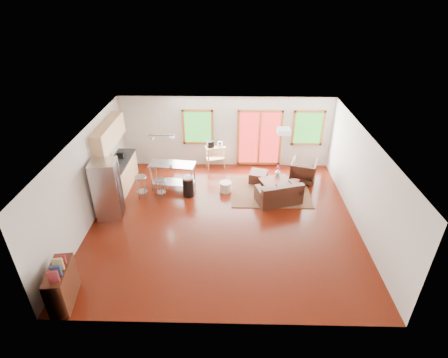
{
  "coord_description": "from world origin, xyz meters",
  "views": [
    {
      "loc": [
        0.19,
        -8.18,
        6.06
      ],
      "look_at": [
        0.0,
        0.3,
        1.2
      ],
      "focal_mm": 28.0,
      "sensor_mm": 36.0,
      "label": 1
    }
  ],
  "objects_px": {
    "loveseat": "(279,195)",
    "island": "(173,172)",
    "coffee_table": "(275,181)",
    "kitchen_cart": "(215,149)",
    "armchair": "(303,170)",
    "refrigerator": "(108,190)",
    "ottoman": "(258,177)",
    "rug": "(270,191)"
  },
  "relations": [
    {
      "from": "armchair",
      "to": "kitchen_cart",
      "type": "height_order",
      "value": "kitchen_cart"
    },
    {
      "from": "rug",
      "to": "loveseat",
      "type": "relative_size",
      "value": 1.69
    },
    {
      "from": "armchair",
      "to": "kitchen_cart",
      "type": "xyz_separation_m",
      "value": [
        -3.07,
        0.91,
        0.31
      ]
    },
    {
      "from": "coffee_table",
      "to": "kitchen_cart",
      "type": "bearing_deg",
      "value": 143.36
    },
    {
      "from": "ottoman",
      "to": "rug",
      "type": "bearing_deg",
      "value": -60.91
    },
    {
      "from": "rug",
      "to": "refrigerator",
      "type": "xyz_separation_m",
      "value": [
        -4.79,
        -1.41,
        0.87
      ]
    },
    {
      "from": "coffee_table",
      "to": "refrigerator",
      "type": "distance_m",
      "value": 5.21
    },
    {
      "from": "refrigerator",
      "to": "kitchen_cart",
      "type": "height_order",
      "value": "refrigerator"
    },
    {
      "from": "armchair",
      "to": "ottoman",
      "type": "distance_m",
      "value": 1.55
    },
    {
      "from": "loveseat",
      "to": "kitchen_cart",
      "type": "bearing_deg",
      "value": 115.05
    },
    {
      "from": "coffee_table",
      "to": "island",
      "type": "bearing_deg",
      "value": -179.61
    },
    {
      "from": "ottoman",
      "to": "island",
      "type": "height_order",
      "value": "island"
    },
    {
      "from": "armchair",
      "to": "island",
      "type": "distance_m",
      "value": 4.41
    },
    {
      "from": "loveseat",
      "to": "island",
      "type": "bearing_deg",
      "value": 150.11
    },
    {
      "from": "refrigerator",
      "to": "kitchen_cart",
      "type": "distance_m",
      "value": 4.23
    },
    {
      "from": "armchair",
      "to": "island",
      "type": "relative_size",
      "value": 0.55
    },
    {
      "from": "ottoman",
      "to": "armchair",
      "type": "bearing_deg",
      "value": 4.51
    },
    {
      "from": "rug",
      "to": "refrigerator",
      "type": "distance_m",
      "value": 5.07
    },
    {
      "from": "coffee_table",
      "to": "armchair",
      "type": "relative_size",
      "value": 1.28
    },
    {
      "from": "rug",
      "to": "coffee_table",
      "type": "height_order",
      "value": "coffee_table"
    },
    {
      "from": "rug",
      "to": "coffee_table",
      "type": "bearing_deg",
      "value": 46.55
    },
    {
      "from": "rug",
      "to": "kitchen_cart",
      "type": "height_order",
      "value": "kitchen_cart"
    },
    {
      "from": "loveseat",
      "to": "island",
      "type": "xyz_separation_m",
      "value": [
        -3.38,
        0.75,
        0.36
      ]
    },
    {
      "from": "ottoman",
      "to": "refrigerator",
      "type": "height_order",
      "value": "refrigerator"
    },
    {
      "from": "rug",
      "to": "island",
      "type": "distance_m",
      "value": 3.25
    },
    {
      "from": "ottoman",
      "to": "kitchen_cart",
      "type": "relative_size",
      "value": 0.53
    },
    {
      "from": "refrigerator",
      "to": "rug",
      "type": "bearing_deg",
      "value": 9.2
    },
    {
      "from": "loveseat",
      "to": "armchair",
      "type": "relative_size",
      "value": 1.78
    },
    {
      "from": "coffee_table",
      "to": "refrigerator",
      "type": "xyz_separation_m",
      "value": [
        -4.94,
        -1.57,
        0.56
      ]
    },
    {
      "from": "coffee_table",
      "to": "ottoman",
      "type": "bearing_deg",
      "value": 135.65
    },
    {
      "from": "loveseat",
      "to": "coffee_table",
      "type": "height_order",
      "value": "loveseat"
    },
    {
      "from": "coffee_table",
      "to": "kitchen_cart",
      "type": "height_order",
      "value": "kitchen_cart"
    },
    {
      "from": "rug",
      "to": "ottoman",
      "type": "bearing_deg",
      "value": 119.09
    },
    {
      "from": "island",
      "to": "kitchen_cart",
      "type": "relative_size",
      "value": 1.42
    },
    {
      "from": "rug",
      "to": "kitchen_cart",
      "type": "bearing_deg",
      "value": 138.66
    },
    {
      "from": "refrigerator",
      "to": "island",
      "type": "bearing_deg",
      "value": 36.55
    },
    {
      "from": "refrigerator",
      "to": "island",
      "type": "xyz_separation_m",
      "value": [
        1.61,
        1.54,
        -0.24
      ]
    },
    {
      "from": "coffee_table",
      "to": "armchair",
      "type": "xyz_separation_m",
      "value": [
        1.03,
        0.61,
        0.1
      ]
    },
    {
      "from": "island",
      "to": "kitchen_cart",
      "type": "xyz_separation_m",
      "value": [
        1.29,
        1.54,
        0.09
      ]
    },
    {
      "from": "rug",
      "to": "coffee_table",
      "type": "relative_size",
      "value": 2.36
    },
    {
      "from": "refrigerator",
      "to": "kitchen_cart",
      "type": "relative_size",
      "value": 1.65
    },
    {
      "from": "armchair",
      "to": "refrigerator",
      "type": "distance_m",
      "value": 6.37
    }
  ]
}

